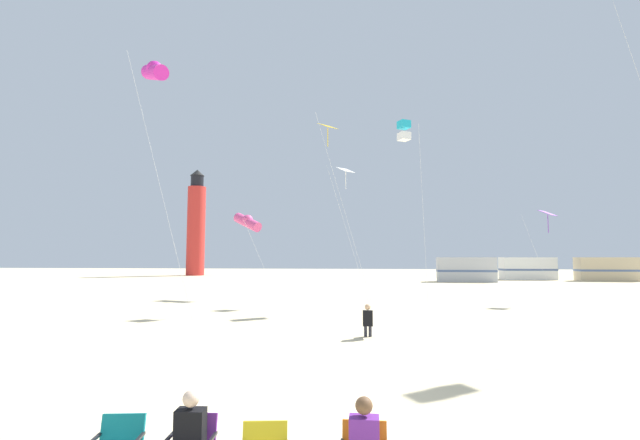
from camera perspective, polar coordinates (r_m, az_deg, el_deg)
The scene contains 13 objects.
ground at distance 9.03m, azimuth -5.76°, elevation -22.59°, with size 200.00×200.00×0.00m, color beige.
spectator_purple_chair at distance 5.89m, azimuth -16.94°, elevation -25.91°, with size 0.36×0.52×1.16m.
kite_flyer_standing at distance 15.39m, azimuth 6.28°, elevation -12.87°, with size 0.34×0.51×1.16m.
kite_box_cyan at distance 26.26m, azimuth 10.95°, elevation 11.38°, with size 1.67×1.96×10.68m.
kite_diamond_violet at distance 29.95m, azimuth 27.62°, elevation 0.47°, with size 2.08×2.08×5.67m.
kite_diamond_white at distance 27.42m, azimuth 3.40°, elevation 5.92°, with size 2.48×2.02×8.44m.
kite_diamond_gold at distance 25.30m, azimuth 1.20°, elevation 11.26°, with size 3.10×3.10×10.48m.
kite_tube_magenta at distance 22.99m, azimuth -20.84°, elevation 17.71°, with size 3.31×3.37×12.19m.
kite_tube_rainbow at distance 30.77m, azimuth -9.47°, elevation -0.22°, with size 3.25×3.06×5.95m.
lighthouse_distant at distance 71.48m, azimuth -15.92°, elevation -0.70°, with size 2.80×2.80×16.80m.
rv_van_silver at distance 52.94m, azimuth 18.57°, elevation -6.18°, with size 6.58×2.75×2.80m.
rv_van_white at distance 60.87m, azimuth 25.54°, elevation -5.77°, with size 6.57×2.72×2.80m.
rv_van_tan at distance 61.94m, azimuth 33.40°, elevation -5.41°, with size 6.56×2.71×2.80m.
Camera 1 is at (1.76, -8.42, 2.73)m, focal length 24.43 mm.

